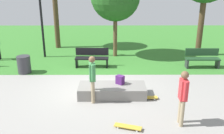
{
  "coord_description": "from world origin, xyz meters",
  "views": [
    {
      "loc": [
        0.6,
        -9.12,
        4.06
      ],
      "look_at": [
        0.64,
        -0.21,
        0.92
      ],
      "focal_mm": 40.16,
      "sensor_mm": 36.0,
      "label": 1
    }
  ],
  "objects_px": {
    "skater_performing_trick": "(183,94)",
    "lamp_post": "(40,2)",
    "backpack_on_ledge": "(120,80)",
    "park_bench_near_path": "(202,58)",
    "skateboard_spare": "(146,97)",
    "trash_bin": "(24,65)",
    "park_bench_by_oak": "(92,57)",
    "concrete_ledge": "(112,91)",
    "skater_watching": "(92,76)",
    "skateboard_by_ledge": "(128,127)"
  },
  "relations": [
    {
      "from": "skater_performing_trick",
      "to": "trash_bin",
      "type": "distance_m",
      "value": 7.41
    },
    {
      "from": "skater_performing_trick",
      "to": "park_bench_near_path",
      "type": "height_order",
      "value": "skater_performing_trick"
    },
    {
      "from": "skateboard_by_ledge",
      "to": "park_bench_by_oak",
      "type": "xyz_separation_m",
      "value": [
        -1.4,
        5.4,
        0.42
      ]
    },
    {
      "from": "skater_performing_trick",
      "to": "park_bench_near_path",
      "type": "xyz_separation_m",
      "value": [
        2.36,
        5.05,
        -0.49
      ]
    },
    {
      "from": "skateboard_spare",
      "to": "skateboard_by_ledge",
      "type": "bearing_deg",
      "value": -112.76
    },
    {
      "from": "skateboard_by_ledge",
      "to": "trash_bin",
      "type": "bearing_deg",
      "value": 134.11
    },
    {
      "from": "backpack_on_ledge",
      "to": "park_bench_by_oak",
      "type": "xyz_separation_m",
      "value": [
        -1.25,
        3.09,
        -0.08
      ]
    },
    {
      "from": "skater_performing_trick",
      "to": "skateboard_spare",
      "type": "distance_m",
      "value": 2.02
    },
    {
      "from": "concrete_ledge",
      "to": "skateboard_by_ledge",
      "type": "xyz_separation_m",
      "value": [
        0.44,
        -2.15,
        -0.14
      ]
    },
    {
      "from": "concrete_ledge",
      "to": "trash_bin",
      "type": "height_order",
      "value": "trash_bin"
    },
    {
      "from": "lamp_post",
      "to": "trash_bin",
      "type": "distance_m",
      "value": 3.56
    },
    {
      "from": "skater_performing_trick",
      "to": "park_bench_by_oak",
      "type": "xyz_separation_m",
      "value": [
        -2.96,
        5.16,
        -0.49
      ]
    },
    {
      "from": "skater_performing_trick",
      "to": "skateboard_spare",
      "type": "relative_size",
      "value": 2.07
    },
    {
      "from": "concrete_ledge",
      "to": "backpack_on_ledge",
      "type": "distance_m",
      "value": 0.49
    },
    {
      "from": "backpack_on_ledge",
      "to": "park_bench_by_oak",
      "type": "relative_size",
      "value": 0.2
    },
    {
      "from": "trash_bin",
      "to": "backpack_on_ledge",
      "type": "bearing_deg",
      "value": -27.78
    },
    {
      "from": "backpack_on_ledge",
      "to": "park_bench_near_path",
      "type": "relative_size",
      "value": 0.2
    },
    {
      "from": "trash_bin",
      "to": "park_bench_near_path",
      "type": "bearing_deg",
      "value": 4.92
    },
    {
      "from": "backpack_on_ledge",
      "to": "skater_watching",
      "type": "distance_m",
      "value": 1.21
    },
    {
      "from": "skater_watching",
      "to": "lamp_post",
      "type": "height_order",
      "value": "lamp_post"
    },
    {
      "from": "park_bench_by_oak",
      "to": "lamp_post",
      "type": "distance_m",
      "value": 4.02
    },
    {
      "from": "skateboard_by_ledge",
      "to": "park_bench_by_oak",
      "type": "bearing_deg",
      "value": 104.53
    },
    {
      "from": "skateboard_spare",
      "to": "park_bench_near_path",
      "type": "xyz_separation_m",
      "value": [
        3.13,
        3.42,
        0.42
      ]
    },
    {
      "from": "concrete_ledge",
      "to": "skateboard_by_ledge",
      "type": "distance_m",
      "value": 2.2
    },
    {
      "from": "trash_bin",
      "to": "skater_performing_trick",
      "type": "bearing_deg",
      "value": -35.9
    },
    {
      "from": "concrete_ledge",
      "to": "skateboard_spare",
      "type": "xyz_separation_m",
      "value": [
        1.22,
        -0.29,
        -0.14
      ]
    },
    {
      "from": "skater_performing_trick",
      "to": "trash_bin",
      "type": "relative_size",
      "value": 2.1
    },
    {
      "from": "skateboard_by_ledge",
      "to": "concrete_ledge",
      "type": "bearing_deg",
      "value": 101.6
    },
    {
      "from": "skateboard_spare",
      "to": "park_bench_by_oak",
      "type": "bearing_deg",
      "value": 121.7
    },
    {
      "from": "skater_watching",
      "to": "lamp_post",
      "type": "relative_size",
      "value": 0.34
    },
    {
      "from": "backpack_on_ledge",
      "to": "skateboard_spare",
      "type": "relative_size",
      "value": 0.4
    },
    {
      "from": "concrete_ledge",
      "to": "backpack_on_ledge",
      "type": "height_order",
      "value": "backpack_on_ledge"
    },
    {
      "from": "skateboard_spare",
      "to": "skater_performing_trick",
      "type": "bearing_deg",
      "value": -64.56
    },
    {
      "from": "skateboard_spare",
      "to": "concrete_ledge",
      "type": "bearing_deg",
      "value": 166.78
    },
    {
      "from": "concrete_ledge",
      "to": "trash_bin",
      "type": "distance_m",
      "value": 4.66
    },
    {
      "from": "backpack_on_ledge",
      "to": "trash_bin",
      "type": "distance_m",
      "value": 4.84
    },
    {
      "from": "concrete_ledge",
      "to": "skater_watching",
      "type": "distance_m",
      "value": 1.11
    },
    {
      "from": "skater_watching",
      "to": "skateboard_by_ledge",
      "type": "height_order",
      "value": "skater_watching"
    },
    {
      "from": "skater_performing_trick",
      "to": "lamp_post",
      "type": "relative_size",
      "value": 0.34
    },
    {
      "from": "park_bench_near_path",
      "to": "park_bench_by_oak",
      "type": "height_order",
      "value": "same"
    },
    {
      "from": "backpack_on_ledge",
      "to": "skater_watching",
      "type": "relative_size",
      "value": 0.19
    },
    {
      "from": "park_bench_near_path",
      "to": "park_bench_by_oak",
      "type": "relative_size",
      "value": 1.0
    },
    {
      "from": "skater_performing_trick",
      "to": "skateboard_spare",
      "type": "xyz_separation_m",
      "value": [
        -0.78,
        1.63,
        -0.91
      ]
    },
    {
      "from": "skateboard_by_ledge",
      "to": "trash_bin",
      "type": "height_order",
      "value": "trash_bin"
    },
    {
      "from": "concrete_ledge",
      "to": "skateboard_spare",
      "type": "relative_size",
      "value": 3.02
    },
    {
      "from": "concrete_ledge",
      "to": "skateboard_by_ledge",
      "type": "height_order",
      "value": "concrete_ledge"
    },
    {
      "from": "skateboard_by_ledge",
      "to": "skateboard_spare",
      "type": "relative_size",
      "value": 1.02
    },
    {
      "from": "backpack_on_ledge",
      "to": "park_bench_by_oak",
      "type": "height_order",
      "value": "park_bench_by_oak"
    },
    {
      "from": "skateboard_spare",
      "to": "trash_bin",
      "type": "distance_m",
      "value": 5.88
    },
    {
      "from": "skater_watching",
      "to": "concrete_ledge",
      "type": "bearing_deg",
      "value": 34.24
    }
  ]
}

